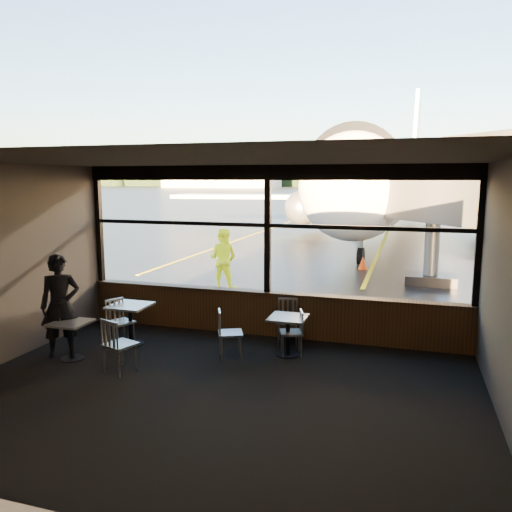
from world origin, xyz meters
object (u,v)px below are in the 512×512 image
at_px(cafe_table_near, 288,336).
at_px(cafe_table_left, 71,341).
at_px(chair_mid_s, 120,345).
at_px(passenger, 60,306).
at_px(chair_mid_w, 121,323).
at_px(chair_near_w, 230,334).
at_px(cafe_table_mid, 131,325).
at_px(cone_nose, 363,263).
at_px(airliner, 398,141).
at_px(chair_near_n, 288,322).
at_px(chair_near_e, 291,333).
at_px(ground_crew, 223,259).
at_px(jet_bridge, 442,208).

bearing_deg(cafe_table_near, cafe_table_left, -159.88).
bearing_deg(cafe_table_left, cafe_table_near, 20.12).
height_order(chair_mid_s, passenger, passenger).
bearing_deg(chair_mid_w, cafe_table_near, 123.71).
xyz_separation_m(chair_near_w, chair_mid_w, (-2.28, 0.01, 0.01)).
xyz_separation_m(cafe_table_mid, chair_mid_s, (0.60, -1.32, 0.08)).
distance_m(cafe_table_near, cone_nose, 9.51).
distance_m(airliner, cafe_table_left, 24.98).
relative_size(airliner, cafe_table_left, 50.94).
xyz_separation_m(chair_near_n, cone_nose, (0.67, 8.84, -0.21)).
distance_m(cafe_table_near, passenger, 4.19).
height_order(airliner, chair_mid_w, airliner).
distance_m(cafe_table_near, chair_near_e, 0.09).
distance_m(chair_near_e, ground_crew, 5.94).
bearing_deg(cone_nose, jet_bridge, -50.70).
xyz_separation_m(cafe_table_mid, cafe_table_left, (-0.59, -1.03, -0.05)).
xyz_separation_m(chair_mid_w, cone_nose, (3.75, 9.91, -0.22)).
relative_size(jet_bridge, chair_mid_s, 11.46).
xyz_separation_m(cafe_table_left, passenger, (-0.28, 0.11, 0.60)).
bearing_deg(cafe_table_left, chair_mid_s, -13.84).
relative_size(cafe_table_mid, chair_mid_s, 0.84).
bearing_deg(chair_mid_s, passenger, -176.34).
bearing_deg(chair_near_w, passenger, -98.82).
height_order(cafe_table_mid, cafe_table_left, cafe_table_mid).
bearing_deg(chair_near_w, chair_near_e, 88.51).
height_order(jet_bridge, passenger, jet_bridge).
relative_size(chair_near_w, cone_nose, 1.90).
distance_m(cafe_table_mid, cafe_table_left, 1.19).
xyz_separation_m(cafe_table_near, chair_near_w, (-0.97, -0.42, 0.08)).
bearing_deg(chair_near_n, cafe_table_left, 17.38).
bearing_deg(chair_near_n, jet_bridge, -129.87).
distance_m(cafe_table_near, ground_crew, 5.92).
bearing_deg(jet_bridge, chair_near_w, -119.07).
xyz_separation_m(jet_bridge, ground_crew, (-6.08, -1.58, -1.51)).
relative_size(chair_near_w, passenger, 0.48).
distance_m(chair_near_n, chair_mid_w, 3.26).
bearing_deg(cafe_table_mid, cone_nose, 69.90).
distance_m(jet_bridge, chair_near_n, 6.94).
bearing_deg(chair_mid_s, cone_nose, 94.01).
bearing_deg(chair_near_n, chair_near_w, 40.90).
relative_size(chair_near_e, chair_mid_s, 0.89).
xyz_separation_m(jet_bridge, chair_near_e, (-2.85, -6.55, -1.98)).
relative_size(airliner, cone_nose, 75.42).
height_order(cafe_table_left, chair_near_n, chair_near_n).
xyz_separation_m(chair_near_w, passenger, (-2.99, -0.81, 0.50)).
bearing_deg(jet_bridge, airliner, 96.12).
bearing_deg(chair_near_n, chair_mid_w, 6.79).
relative_size(chair_near_w, chair_near_n, 1.01).
bearing_deg(cafe_table_near, chair_near_e, 8.70).
relative_size(airliner, chair_mid_w, 38.99).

